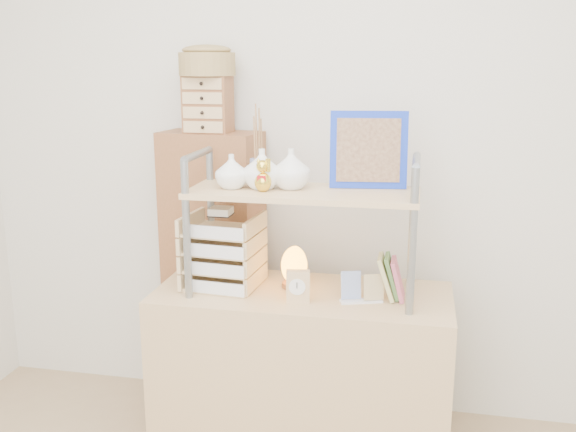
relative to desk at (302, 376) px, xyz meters
name	(u,v)px	position (x,y,z in m)	size (l,w,h in m)	color
room_shell	(247,48)	(0.00, -0.81, 1.32)	(3.42, 3.41, 2.61)	silver
desk	(302,376)	(0.00, 0.00, 0.00)	(1.20, 0.50, 0.75)	tan
cabinet	(214,273)	(-0.50, 0.37, 0.30)	(0.45, 0.24, 1.35)	brown
hutch	(295,184)	(-0.03, 0.01, 0.82)	(0.90, 0.34, 0.73)	gray
letter_tray	(222,255)	(-0.34, 0.00, 0.51)	(0.30, 0.28, 0.34)	#D2B67E
salt_lamp	(294,266)	(-0.04, 0.05, 0.47)	(0.12, 0.11, 0.18)	brown
desk_clock	(298,287)	(0.00, -0.12, 0.44)	(0.10, 0.05, 0.13)	tan
postcard_stand	(361,293)	(0.24, -0.06, 0.41)	(0.17, 0.10, 0.12)	white
drawer_chest	(208,104)	(-0.50, 0.35, 1.10)	(0.20, 0.16, 0.25)	brown
woven_basket	(207,64)	(-0.50, 0.35, 1.28)	(0.25, 0.25, 0.10)	olive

